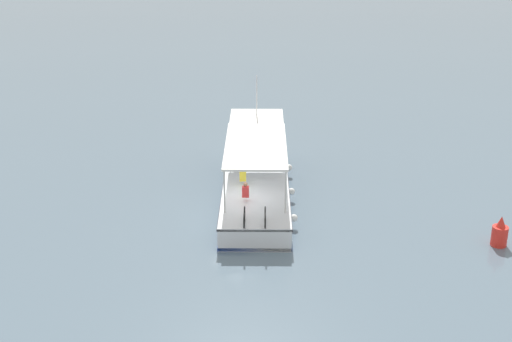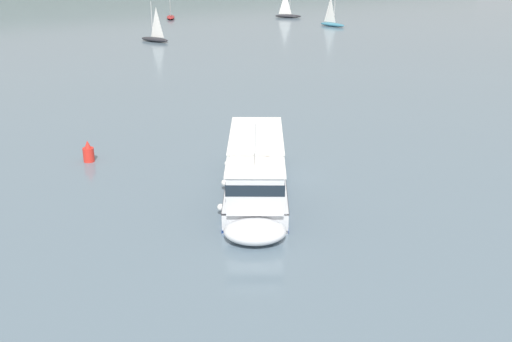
{
  "view_description": "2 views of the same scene",
  "coord_description": "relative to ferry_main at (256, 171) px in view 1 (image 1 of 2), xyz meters",
  "views": [
    {
      "loc": [
        16.25,
        25.68,
        14.42
      ],
      "look_at": [
        -1.91,
        -1.79,
        1.4
      ],
      "focal_mm": 49.36,
      "sensor_mm": 36.0,
      "label": 1
    },
    {
      "loc": [
        -18.75,
        -27.21,
        13.2
      ],
      "look_at": [
        -1.91,
        -1.79,
        1.4
      ],
      "focal_mm": 41.88,
      "sensor_mm": 36.0,
      "label": 2
    }
  ],
  "objects": [
    {
      "name": "channel_buoy",
      "position": [
        -5.38,
        11.19,
        -0.45
      ],
      "size": [
        0.7,
        0.7,
        1.4
      ],
      "color": "red",
      "rests_on": "ground"
    },
    {
      "name": "ground_plane",
      "position": [
        2.48,
        2.64,
        -1.02
      ],
      "size": [
        400.0,
        400.0,
        0.0
      ],
      "primitive_type": "plane",
      "color": "slate"
    },
    {
      "name": "ferry_main",
      "position": [
        0.0,
        0.0,
        0.0
      ],
      "size": [
        9.68,
        12.26,
        5.32
      ],
      "color": "silver",
      "rests_on": "ground"
    }
  ]
}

